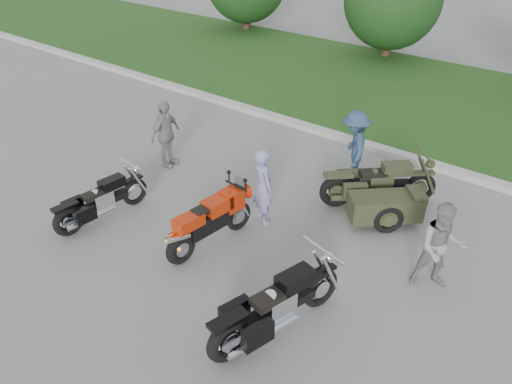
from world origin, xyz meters
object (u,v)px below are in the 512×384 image
Objects in this scene: cruiser_sidecar at (380,197)px; person_denim at (354,148)px; sportbike_red at (209,221)px; cruiser_right at (273,309)px; cruiser_left at (98,203)px; person_stripe at (263,186)px; person_back at (166,134)px; person_grey at (441,247)px.

cruiser_sidecar is 1.31× the size of person_denim.
cruiser_right is (2.21, -1.01, -0.08)m from sportbike_red.
cruiser_right reaches higher than cruiser_left.
person_back is (-3.24, 0.45, 0.02)m from person_stripe.
person_back is (-5.01, -1.13, 0.36)m from cruiser_sidecar.
sportbike_red reaches higher than cruiser_right.
person_denim is at bearing -75.93° from person_stripe.
person_denim is (-1.15, 0.93, 0.40)m from cruiser_sidecar.
cruiser_left is 5.66m from cruiser_sidecar.
person_denim reaches higher than person_grey.
person_denim reaches higher than cruiser_right.
cruiser_sidecar is 1.39× the size of person_stripe.
person_denim is (0.63, 2.51, 0.05)m from person_stripe.
person_stripe reaches higher than cruiser_sidecar.
sportbike_red is 3.53m from cruiser_sidecar.
sportbike_red reaches higher than cruiser_sidecar.
person_grey is at bearing -99.13° from person_back.
person_stripe is at bearing 84.29° from sportbike_red.
person_back reaches higher than cruiser_sidecar.
person_stripe is (2.58, 2.03, 0.38)m from cruiser_left.
sportbike_red is 0.84× the size of cruiser_right.
person_stripe is (-1.94, 2.30, 0.31)m from cruiser_right.
person_grey is at bearing 26.18° from cruiser_left.
cruiser_sidecar is at bearing 109.37° from person_grey.
person_denim reaches higher than person_stripe.
person_back is (-0.65, 2.48, 0.40)m from cruiser_left.
person_grey is at bearing -147.79° from person_stripe.
cruiser_left is 0.87× the size of cruiser_right.
cruiser_sidecar is at bearing 60.76° from sportbike_red.
sportbike_red is at bearing -78.62° from cruiser_sidecar.
sportbike_red is 0.96× the size of cruiser_left.
person_back is (-5.18, 2.76, 0.33)m from cruiser_right.
cruiser_right is 5.87m from person_back.
person_back is (-6.68, 0.21, 0.01)m from person_grey.
person_denim is 1.04× the size of person_back.
person_denim is at bearing 119.75° from cruiser_right.
person_back is at bearing 20.17° from person_stripe.
person_stripe is 3.27m from person_back.
sportbike_red is 1.28× the size of person_stripe.
cruiser_left is 1.25× the size of person_denim.
person_stripe reaches higher than cruiser_left.
person_denim is at bearing -172.16° from cruiser_sidecar.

